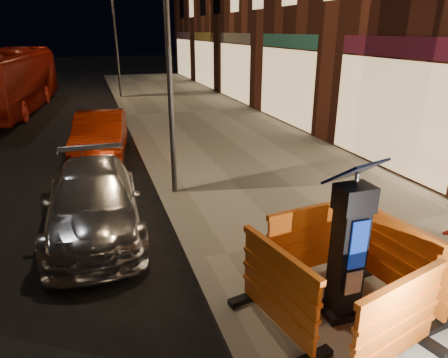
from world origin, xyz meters
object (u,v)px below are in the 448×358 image
object	(u,v)px
barrier_kerbside	(278,290)
car_silver	(97,229)
car_red	(103,156)
bus_doubledecker	(14,111)
barrier_back	(308,241)
barrier_front	(397,325)
barrier_bldgside	(405,263)
parking_kiosk	(349,246)

from	to	relation	value
barrier_kerbside	car_silver	bearing A→B (deg)	17.15
car_red	bus_doubledecker	distance (m)	9.67
bus_doubledecker	barrier_back	bearing A→B (deg)	-62.91
barrier_front	bus_doubledecker	xyz separation A→B (m)	(-6.46, 18.75, -0.72)
barrier_front	car_silver	bearing A→B (deg)	107.98
barrier_kerbside	bus_doubledecker	distance (m)	18.65
barrier_kerbside	bus_doubledecker	bearing A→B (deg)	5.62
barrier_bldgside	car_silver	size ratio (longest dim) A/B	0.35
parking_kiosk	barrier_kerbside	world-z (taller)	parking_kiosk
barrier_back	barrier_kerbside	distance (m)	1.34
parking_kiosk	barrier_kerbside	distance (m)	1.05
car_red	bus_doubledecker	world-z (taller)	bus_doubledecker
car_red	bus_doubledecker	bearing A→B (deg)	120.27
car_silver	barrier_front	bearing A→B (deg)	-56.30
bus_doubledecker	car_red	bearing A→B (deg)	-61.01
parking_kiosk	barrier_kerbside	size ratio (longest dim) A/B	1.40
parking_kiosk	car_silver	xyz separation A→B (m)	(-3.03, 3.80, -1.17)
barrier_front	barrier_kerbside	size ratio (longest dim) A/B	1.00
barrier_back	barrier_kerbside	bearing A→B (deg)	-141.59
barrier_back	barrier_bldgside	world-z (taller)	same
barrier_front	bus_doubledecker	bearing A→B (deg)	94.43
car_silver	barrier_back	bearing A→B (deg)	-42.07
barrier_front	barrier_back	xyz separation A→B (m)	(0.00, 1.90, 0.00)
barrier_back	barrier_bldgside	bearing A→B (deg)	-51.59
barrier_kerbside	barrier_bldgside	size ratio (longest dim) A/B	1.00
parking_kiosk	barrier_back	bearing A→B (deg)	80.41
car_silver	parking_kiosk	bearing A→B (deg)	-50.26
car_silver	car_red	size ratio (longest dim) A/B	1.04
barrier_kerbside	barrier_front	bearing A→B (deg)	-146.59
barrier_bldgside	car_red	bearing A→B (deg)	14.74
barrier_front	car_red	world-z (taller)	barrier_front
barrier_bldgside	car_red	world-z (taller)	barrier_bldgside
barrier_kerbside	car_red	size ratio (longest dim) A/B	0.36
barrier_front	barrier_back	size ratio (longest dim) A/B	1.00
barrier_bldgside	bus_doubledecker	size ratio (longest dim) A/B	0.14
parking_kiosk	barrier_bldgside	bearing A→B (deg)	-9.59
barrier_kerbside	barrier_bldgside	xyz separation A→B (m)	(1.90, 0.00, 0.00)
parking_kiosk	car_silver	bearing A→B (deg)	119.02
parking_kiosk	barrier_bldgside	world-z (taller)	parking_kiosk
car_silver	car_red	distance (m)	5.11
barrier_bldgside	car_silver	world-z (taller)	barrier_bldgside
barrier_back	bus_doubledecker	bearing A→B (deg)	104.39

